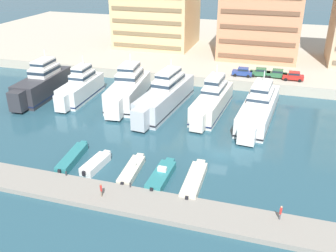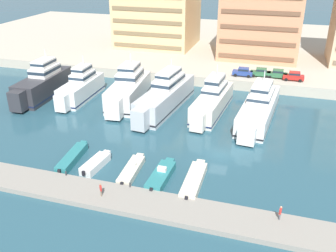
# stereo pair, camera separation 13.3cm
# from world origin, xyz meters

# --- Properties ---
(ground_plane) EXTENTS (400.00, 400.00, 0.00)m
(ground_plane) POSITION_xyz_m (0.00, 0.00, 0.00)
(ground_plane) COLOR #285160
(quay_promenade) EXTENTS (180.00, 70.00, 2.12)m
(quay_promenade) POSITION_xyz_m (0.00, 62.20, 1.06)
(quay_promenade) COLOR #BCB29E
(quay_promenade) RESTS_ON ground
(pier_dock) EXTENTS (120.00, 4.78, 0.63)m
(pier_dock) POSITION_xyz_m (0.00, -14.09, 0.32)
(pier_dock) COLOR gray
(pier_dock) RESTS_ON ground
(yacht_charcoal_far_left) EXTENTS (5.16, 17.73, 8.87)m
(yacht_charcoal_far_left) POSITION_xyz_m (-36.70, 12.58, 2.66)
(yacht_charcoal_far_left) COLOR #333338
(yacht_charcoal_far_left) RESTS_ON ground
(yacht_white_left) EXTENTS (4.27, 15.42, 7.99)m
(yacht_white_left) POSITION_xyz_m (-29.19, 13.81, 2.28)
(yacht_white_left) COLOR white
(yacht_white_left) RESTS_ON ground
(yacht_white_mid_left) EXTENTS (6.32, 18.12, 8.79)m
(yacht_white_mid_left) POSITION_xyz_m (-19.78, 14.70, 2.60)
(yacht_white_mid_left) COLOR white
(yacht_white_mid_left) RESTS_ON ground
(yacht_silver_center_left) EXTENTS (6.14, 21.67, 8.50)m
(yacht_silver_center_left) POSITION_xyz_m (-12.24, 13.83, 2.52)
(yacht_silver_center_left) COLOR silver
(yacht_silver_center_left) RESTS_ON ground
(yacht_ivory_center) EXTENTS (5.15, 18.36, 8.03)m
(yacht_ivory_center) POSITION_xyz_m (-3.88, 14.61, 2.26)
(yacht_ivory_center) COLOR silver
(yacht_ivory_center) RESTS_ON ground
(yacht_white_center_right) EXTENTS (6.15, 21.58, 7.67)m
(yacht_white_center_right) POSITION_xyz_m (4.15, 14.19, 2.13)
(yacht_white_center_right) COLOR white
(yacht_white_center_right) RESTS_ON ground
(motorboat_teal_far_left) EXTENTS (2.32, 8.23, 1.05)m
(motorboat_teal_far_left) POSITION_xyz_m (-18.78, -7.59, 0.52)
(motorboat_teal_far_left) COLOR teal
(motorboat_teal_far_left) RESTS_ON ground
(motorboat_white_left) EXTENTS (2.21, 6.09, 1.06)m
(motorboat_white_left) POSITION_xyz_m (-14.97, -8.13, 0.53)
(motorboat_white_left) COLOR white
(motorboat_white_left) RESTS_ON ground
(motorboat_cream_mid_left) EXTENTS (2.09, 7.61, 1.24)m
(motorboat_cream_mid_left) POSITION_xyz_m (-9.92, -8.08, 0.45)
(motorboat_cream_mid_left) COLOR beige
(motorboat_cream_mid_left) RESTS_ON ground
(motorboat_teal_center_left) EXTENTS (2.15, 7.59, 1.58)m
(motorboat_teal_center_left) POSITION_xyz_m (-5.83, -8.32, 0.53)
(motorboat_teal_center_left) COLOR teal
(motorboat_teal_center_left) RESTS_ON ground
(motorboat_cream_center) EXTENTS (2.11, 8.71, 1.06)m
(motorboat_cream_center) POSITION_xyz_m (-1.65, -8.17, 0.53)
(motorboat_cream_center) COLOR beige
(motorboat_cream_center) RESTS_ON ground
(car_blue_far_left) EXTENTS (4.11, 1.94, 1.80)m
(car_blue_far_left) POSITION_xyz_m (-0.54, 30.38, 3.10)
(car_blue_far_left) COLOR #28428E
(car_blue_far_left) RESTS_ON quay_promenade
(car_green_left) EXTENTS (4.17, 2.07, 1.80)m
(car_green_left) POSITION_xyz_m (3.03, 31.14, 3.10)
(car_green_left) COLOR #2D6642
(car_green_left) RESTS_ON quay_promenade
(car_green_mid_left) EXTENTS (4.12, 1.96, 1.80)m
(car_green_mid_left) POSITION_xyz_m (6.38, 31.16, 3.10)
(car_green_mid_left) COLOR #2D6642
(car_green_mid_left) RESTS_ON quay_promenade
(car_red_center_left) EXTENTS (4.10, 1.93, 1.80)m
(car_red_center_left) POSITION_xyz_m (9.59, 30.53, 3.10)
(car_red_center_left) COLOR red
(car_red_center_left) RESTS_ON quay_promenade
(apartment_block_left) EXTENTS (18.70, 16.52, 22.33)m
(apartment_block_left) POSITION_xyz_m (1.06, 48.10, 12.34)
(apartment_block_left) COLOR tan
(apartment_block_left) RESTS_ON quay_promenade
(pedestrian_near_edge) EXTENTS (0.43, 0.55, 1.64)m
(pedestrian_near_edge) POSITION_xyz_m (-11.01, -14.55, 1.61)
(pedestrian_near_edge) COLOR #7A6B56
(pedestrian_near_edge) RESTS_ON pier_dock
(pedestrian_mid_deck) EXTENTS (0.29, 0.64, 1.67)m
(pedestrian_mid_deck) POSITION_xyz_m (8.58, -12.82, 1.63)
(pedestrian_mid_deck) COLOR #4C515B
(pedestrian_mid_deck) RESTS_ON pier_dock
(bollard_west) EXTENTS (0.20, 0.20, 0.61)m
(bollard_west) POSITION_xyz_m (-17.13, -11.95, 0.96)
(bollard_west) COLOR #2D2D33
(bollard_west) RESTS_ON pier_dock
(bollard_west_mid) EXTENTS (0.20, 0.20, 0.61)m
(bollard_west_mid) POSITION_xyz_m (-8.55, -11.95, 0.96)
(bollard_west_mid) COLOR #2D2D33
(bollard_west_mid) RESTS_ON pier_dock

